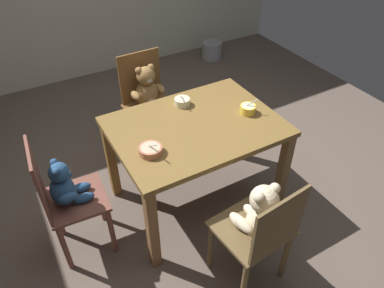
# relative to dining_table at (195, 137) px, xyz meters

# --- Properties ---
(ground_plane) EXTENTS (5.20, 5.20, 0.04)m
(ground_plane) POSITION_rel_dining_table_xyz_m (0.00, 0.00, -0.66)
(ground_plane) COLOR brown
(dining_table) EXTENTS (1.16, 0.86, 0.75)m
(dining_table) POSITION_rel_dining_table_xyz_m (0.00, 0.00, 0.00)
(dining_table) COLOR brown
(dining_table) RESTS_ON ground_plane
(teddy_chair_near_front) EXTENTS (0.45, 0.43, 0.87)m
(teddy_chair_near_front) POSITION_rel_dining_table_xyz_m (-0.03, -0.79, -0.07)
(teddy_chair_near_front) COLOR brown
(teddy_chair_near_front) RESTS_ON ground_plane
(teddy_chair_far_center) EXTENTS (0.43, 0.42, 0.92)m
(teddy_chair_far_center) POSITION_rel_dining_table_xyz_m (-0.02, 0.79, -0.07)
(teddy_chair_far_center) COLOR brown
(teddy_chair_far_center) RESTS_ON ground_plane
(teddy_chair_near_left) EXTENTS (0.40, 0.40, 0.93)m
(teddy_chair_near_left) POSITION_rel_dining_table_xyz_m (-0.94, 0.02, -0.10)
(teddy_chair_near_left) COLOR brown
(teddy_chair_near_left) RESTS_ON ground_plane
(porridge_bowl_yellow_near_right) EXTENTS (0.12, 0.12, 0.12)m
(porridge_bowl_yellow_near_right) POSITION_rel_dining_table_xyz_m (0.40, -0.06, 0.14)
(porridge_bowl_yellow_near_right) COLOR yellow
(porridge_bowl_yellow_near_right) RESTS_ON dining_table
(porridge_bowl_terracotta_near_left) EXTENTS (0.15, 0.16, 0.12)m
(porridge_bowl_terracotta_near_left) POSITION_rel_dining_table_xyz_m (-0.40, -0.13, 0.14)
(porridge_bowl_terracotta_near_left) COLOR #B56F53
(porridge_bowl_terracotta_near_left) RESTS_ON dining_table
(porridge_bowl_cream_far_center) EXTENTS (0.12, 0.12, 0.11)m
(porridge_bowl_cream_far_center) POSITION_rel_dining_table_xyz_m (0.04, 0.26, 0.14)
(porridge_bowl_cream_far_center) COLOR beige
(porridge_bowl_cream_far_center) RESTS_ON dining_table
(metal_pail) EXTENTS (0.26, 0.26, 0.22)m
(metal_pail) POSITION_rel_dining_table_xyz_m (1.50, 2.15, -0.53)
(metal_pail) COLOR #93969B
(metal_pail) RESTS_ON ground_plane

